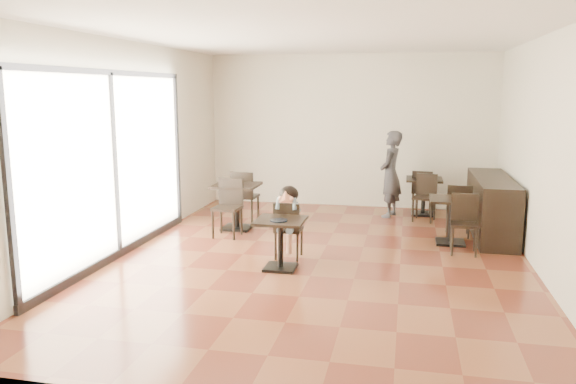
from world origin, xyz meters
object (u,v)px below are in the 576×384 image
(cafe_table_mid, at_px, (451,221))
(chair_left_a, at_px, (245,196))
(cafe_table_back, at_px, (423,197))
(chair_back_b, at_px, (424,198))
(child, at_px, (289,222))
(child_chair, at_px, (289,230))
(chair_mid_b, at_px, (465,225))
(child_table, at_px, (280,244))
(chair_mid_a, at_px, (458,210))
(cafe_table_left, at_px, (237,207))
(adult_patron, at_px, (391,174))
(chair_back_a, at_px, (423,192))
(chair_left_b, at_px, (227,208))

(cafe_table_mid, height_order, chair_left_a, chair_left_a)
(cafe_table_back, relative_size, chair_back_b, 0.83)
(child, bearing_deg, cafe_table_back, 59.35)
(child_chair, distance_m, chair_mid_b, 2.67)
(child_table, bearing_deg, child, 90.00)
(chair_mid_a, relative_size, chair_mid_b, 1.00)
(child, xyz_separation_m, chair_mid_a, (2.56, 1.86, -0.09))
(child, height_order, chair_left_a, child)
(cafe_table_mid, distance_m, cafe_table_left, 3.68)
(chair_left_a, bearing_deg, child_table, 118.92)
(cafe_table_mid, distance_m, chair_left_a, 3.76)
(child_table, xyz_separation_m, chair_back_b, (2.02, 3.40, 0.09))
(child_chair, relative_size, cafe_table_left, 1.05)
(child_table, xyz_separation_m, chair_mid_b, (2.56, 1.31, 0.10))
(adult_patron, bearing_deg, cafe_table_left, -45.98)
(cafe_table_back, relative_size, chair_mid_a, 0.82)
(chair_back_a, bearing_deg, child, 73.17)
(chair_mid_a, distance_m, chair_left_b, 3.93)
(child, bearing_deg, cafe_table_mid, 28.49)
(cafe_table_back, xyz_separation_m, chair_back_a, (0.00, 0.11, 0.07))
(chair_back_b, bearing_deg, chair_left_a, -153.55)
(child_chair, height_order, chair_left_a, chair_left_a)
(child_chair, distance_m, chair_left_b, 1.60)
(chair_left_a, bearing_deg, cafe_table_left, 93.03)
(chair_back_a, relative_size, chair_back_b, 1.00)
(chair_mid_b, distance_m, chair_left_a, 4.05)
(cafe_table_back, bearing_deg, child, -120.65)
(chair_back_b, bearing_deg, child, -112.23)
(chair_mid_a, relative_size, chair_back_b, 1.02)
(child_table, relative_size, chair_mid_a, 0.79)
(chair_mid_b, bearing_deg, cafe_table_back, 103.92)
(child_table, xyz_separation_m, child_chair, (0.00, 0.55, 0.07))
(child_chair, height_order, cafe_table_back, child_chair)
(chair_mid_b, bearing_deg, chair_left_a, 163.46)
(chair_left_b, bearing_deg, chair_left_a, 93.03)
(child_chair, height_order, cafe_table_mid, child_chair)
(adult_patron, xyz_separation_m, chair_left_a, (-2.64, -1.03, -0.35))
(chair_mid_b, height_order, chair_left_b, chair_left_b)
(cafe_table_back, xyz_separation_m, chair_mid_b, (0.54, -2.65, 0.08))
(child_chair, relative_size, chair_left_a, 0.87)
(chair_left_b, bearing_deg, child, -34.28)
(cafe_table_mid, bearing_deg, child, -151.51)
(child_table, height_order, cafe_table_mid, cafe_table_mid)
(cafe_table_mid, height_order, chair_mid_b, chair_mid_b)
(cafe_table_left, height_order, cafe_table_back, cafe_table_left)
(chair_mid_a, bearing_deg, cafe_table_left, 7.42)
(child_chair, xyz_separation_m, cafe_table_left, (-1.27, 1.52, -0.02))
(child_table, bearing_deg, chair_left_b, 129.92)
(chair_back_b, bearing_deg, child_chair, -112.23)
(cafe_table_back, relative_size, chair_mid_b, 0.82)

